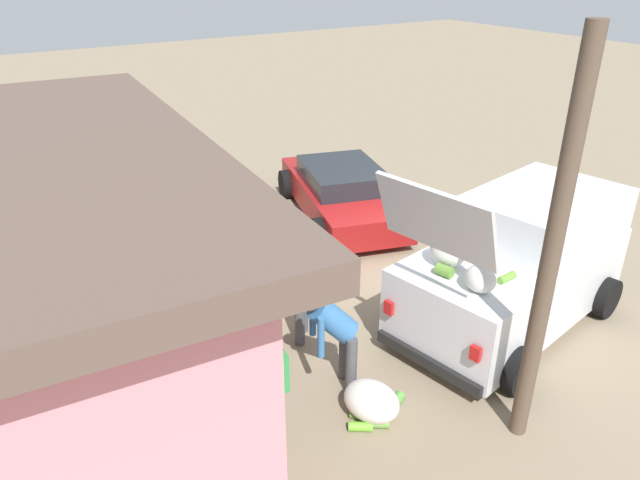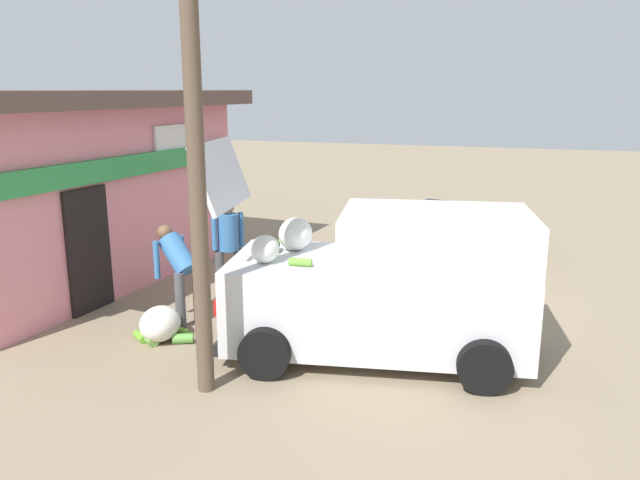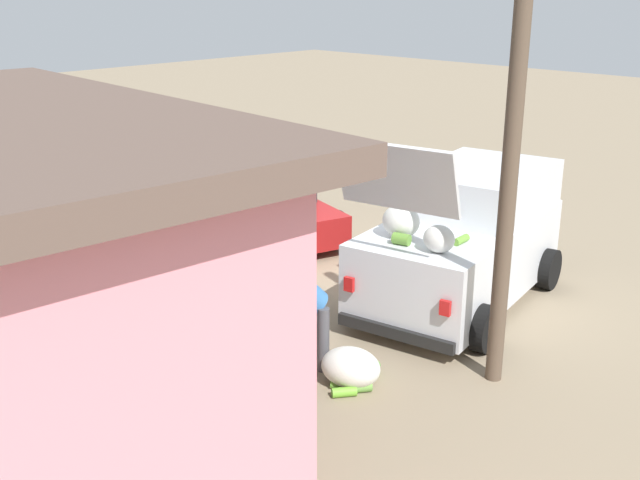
{
  "view_description": "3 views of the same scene",
  "coord_description": "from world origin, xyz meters",
  "px_view_note": "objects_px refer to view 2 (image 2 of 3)",
  "views": [
    {
      "loc": [
        -7.65,
        6.59,
        5.3
      ],
      "look_at": [
        -0.21,
        1.84,
        0.93
      ],
      "focal_mm": 33.24,
      "sensor_mm": 36.0,
      "label": 1
    },
    {
      "loc": [
        -10.42,
        -1.88,
        3.5
      ],
      "look_at": [
        -1.4,
        1.18,
        1.2
      ],
      "focal_mm": 35.17,
      "sensor_mm": 36.0,
      "label": 2
    },
    {
      "loc": [
        -8.74,
        9.22,
        4.71
      ],
      "look_at": [
        -0.84,
        1.1,
        0.85
      ],
      "focal_mm": 43.24,
      "sensor_mm": 36.0,
      "label": 3
    }
  ],
  "objects_px": {
    "customer_bending": "(179,265)",
    "paint_bucket": "(274,250)",
    "storefront_bar": "(55,185)",
    "unloaded_banana_pile": "(160,325)",
    "vendor_standing": "(228,241)",
    "parked_sedan": "(440,238)",
    "delivery_van": "(389,284)"
  },
  "relations": [
    {
      "from": "storefront_bar",
      "to": "delivery_van",
      "type": "distance_m",
      "value": 6.81
    },
    {
      "from": "unloaded_banana_pile",
      "to": "customer_bending",
      "type": "bearing_deg",
      "value": 6.95
    },
    {
      "from": "delivery_van",
      "to": "parked_sedan",
      "type": "xyz_separation_m",
      "value": [
        4.71,
        -0.01,
        -0.42
      ]
    },
    {
      "from": "vendor_standing",
      "to": "customer_bending",
      "type": "distance_m",
      "value": 1.22
    },
    {
      "from": "customer_bending",
      "to": "parked_sedan",
      "type": "bearing_deg",
      "value": -35.59
    },
    {
      "from": "parked_sedan",
      "to": "paint_bucket",
      "type": "height_order",
      "value": "parked_sedan"
    },
    {
      "from": "customer_bending",
      "to": "vendor_standing",
      "type": "bearing_deg",
      "value": -10.46
    },
    {
      "from": "unloaded_banana_pile",
      "to": "parked_sedan",
      "type": "bearing_deg",
      "value": -31.01
    },
    {
      "from": "delivery_van",
      "to": "parked_sedan",
      "type": "bearing_deg",
      "value": -0.09
    },
    {
      "from": "vendor_standing",
      "to": "paint_bucket",
      "type": "distance_m",
      "value": 2.98
    },
    {
      "from": "unloaded_banana_pile",
      "to": "paint_bucket",
      "type": "height_order",
      "value": "unloaded_banana_pile"
    },
    {
      "from": "storefront_bar",
      "to": "paint_bucket",
      "type": "relative_size",
      "value": 24.41
    },
    {
      "from": "customer_bending",
      "to": "unloaded_banana_pile",
      "type": "relative_size",
      "value": 1.58
    },
    {
      "from": "parked_sedan",
      "to": "delivery_van",
      "type": "bearing_deg",
      "value": 179.91
    },
    {
      "from": "storefront_bar",
      "to": "customer_bending",
      "type": "relative_size",
      "value": 5.04
    },
    {
      "from": "storefront_bar",
      "to": "paint_bucket",
      "type": "height_order",
      "value": "storefront_bar"
    },
    {
      "from": "storefront_bar",
      "to": "customer_bending",
      "type": "distance_m",
      "value": 3.69
    },
    {
      "from": "delivery_van",
      "to": "customer_bending",
      "type": "bearing_deg",
      "value": 87.58
    },
    {
      "from": "storefront_bar",
      "to": "vendor_standing",
      "type": "relative_size",
      "value": 4.24
    },
    {
      "from": "storefront_bar",
      "to": "unloaded_banana_pile",
      "type": "distance_m",
      "value": 4.27
    },
    {
      "from": "delivery_van",
      "to": "customer_bending",
      "type": "distance_m",
      "value": 3.27
    },
    {
      "from": "delivery_van",
      "to": "parked_sedan",
      "type": "distance_m",
      "value": 4.73
    },
    {
      "from": "customer_bending",
      "to": "paint_bucket",
      "type": "height_order",
      "value": "customer_bending"
    },
    {
      "from": "storefront_bar",
      "to": "parked_sedan",
      "type": "bearing_deg",
      "value": -63.59
    },
    {
      "from": "parked_sedan",
      "to": "vendor_standing",
      "type": "distance_m",
      "value": 4.58
    },
    {
      "from": "paint_bucket",
      "to": "customer_bending",
      "type": "bearing_deg",
      "value": -177.75
    },
    {
      "from": "delivery_van",
      "to": "customer_bending",
      "type": "xyz_separation_m",
      "value": [
        0.14,
        3.27,
        -0.07
      ]
    },
    {
      "from": "vendor_standing",
      "to": "storefront_bar",
      "type": "bearing_deg",
      "value": 88.44
    },
    {
      "from": "paint_bucket",
      "to": "delivery_van",
      "type": "bearing_deg",
      "value": -140.53
    },
    {
      "from": "delivery_van",
      "to": "vendor_standing",
      "type": "height_order",
      "value": "delivery_van"
    },
    {
      "from": "storefront_bar",
      "to": "vendor_standing",
      "type": "bearing_deg",
      "value": -91.56
    },
    {
      "from": "storefront_bar",
      "to": "paint_bucket",
      "type": "distance_m",
      "value": 4.5
    }
  ]
}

